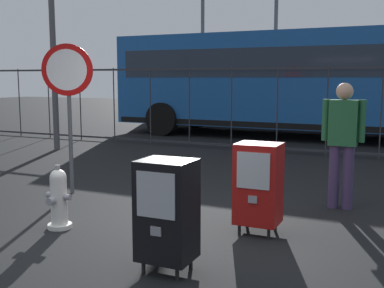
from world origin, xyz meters
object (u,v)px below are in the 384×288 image
Objects in this scene: stop_sign at (68,87)px; street_light_near_right at (276,12)px; bus_far at (283,79)px; street_light_far_left at (203,24)px; pedestrian at (343,138)px; fire_hydrant at (59,199)px; newspaper_box_secondary at (258,183)px; bus_near at (294,79)px; newspaper_box_primary at (167,210)px.

stop_sign is 12.34m from street_light_near_right.
bus_far is at bearing -37.14° from street_light_near_right.
street_light_near_right is (-0.41, 0.31, 2.44)m from bus_far.
bus_far is 3.92m from street_light_far_left.
pedestrian is 0.16× the size of bus_far.
pedestrian is (2.85, 2.24, 0.60)m from fire_hydrant.
street_light_near_right is (-3.20, 12.71, 3.58)m from newspaper_box_secondary.
bus_near is at bearing 107.38° from pedestrian.
newspaper_box_secondary is at bearing 72.67° from newspaper_box_primary.
street_light_far_left is at bearing -178.70° from bus_far.
stop_sign is at bearing -75.99° from street_light_far_left.
stop_sign is 0.34× the size of street_light_far_left.
fire_hydrant is at bearing -83.23° from bus_far.
fire_hydrant is 0.07× the size of bus_near.
stop_sign is (-0.96, 1.42, 1.25)m from fire_hydrant.
stop_sign reaches higher than newspaper_box_secondary.
newspaper_box_primary is 0.14× the size of street_light_near_right.
fire_hydrant is at bearing -73.57° from street_light_far_left.
newspaper_box_secondary is 9.07m from bus_near.
bus_near and bus_far have the same top height.
pedestrian reaches higher than newspaper_box_secondary.
bus_far is at bearing 99.71° from newspaper_box_primary.
bus_near is at bearing 96.59° from newspaper_box_primary.
bus_near is 0.99× the size of bus_far.
street_light_near_right reaches higher than bus_far.
fire_hydrant is 3.68m from pedestrian.
bus_near reaches higher than stop_sign.
bus_far reaches higher than stop_sign.
newspaper_box_primary is at bearing -76.29° from bus_far.
pedestrian is 7.79m from bus_near.
fire_hydrant is 0.33× the size of stop_sign.
bus_near is at bearing -67.64° from street_light_near_right.
bus_far is (-3.49, 10.94, 0.76)m from pedestrian.
bus_far reaches higher than fire_hydrant.
newspaper_box_secondary is (0.43, 1.38, 0.00)m from newspaper_box_primary.
bus_far is 1.63× the size of street_light_far_left.
street_light_near_right reaches higher than fire_hydrant.
stop_sign reaches higher than newspaper_box_primary.
pedestrian is at bearing -58.55° from street_light_far_left.
street_light_near_right reaches higher than pedestrian.
newspaper_box_secondary is at bearing -79.01° from bus_near.
street_light_far_left reaches higher than bus_near.
pedestrian is at bearing 38.17° from fire_hydrant.
newspaper_box_primary is at bearing -36.91° from stop_sign.
stop_sign is at bearing 168.41° from newspaper_box_secondary.
street_light_near_right is (-1.59, 3.85, 2.44)m from bus_near.
newspaper_box_secondary is 0.46× the size of stop_sign.
newspaper_box_secondary is 1.66m from pedestrian.
pedestrian is (1.13, 2.83, 0.38)m from newspaper_box_primary.
bus_near is (0.54, 9.64, 1.36)m from fire_hydrant.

